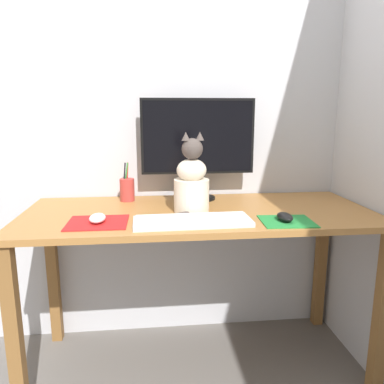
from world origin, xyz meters
TOP-DOWN VIEW (x-y plane):
  - ground_plane at (0.00, 0.00)m, footprint 12.00×12.00m
  - wall_back at (0.00, 0.35)m, footprint 7.00×0.04m
  - wall_side_right at (0.78, 0.00)m, footprint 0.04×7.00m
  - desk at (0.00, 0.00)m, footprint 1.50×0.63m
  - monitor at (0.02, 0.22)m, footprint 0.54×0.17m
  - keyboard at (-0.05, -0.19)m, footprint 0.45×0.17m
  - mousepad_left at (-0.41, -0.15)m, footprint 0.23×0.20m
  - mousepad_right at (0.32, -0.21)m, footprint 0.21×0.19m
  - computer_mouse_left at (-0.41, -0.14)m, footprint 0.06×0.11m
  - computer_mouse_right at (0.31, -0.20)m, footprint 0.06×0.10m
  - cat at (-0.03, -0.02)m, footprint 0.20×0.21m
  - pen_cup at (-0.32, 0.22)m, footprint 0.07×0.07m

SIDE VIEW (x-z plane):
  - ground_plane at x=0.00m, z-range 0.00..0.00m
  - desk at x=0.00m, z-range 0.27..1.02m
  - mousepad_left at x=-0.41m, z-range 0.75..0.75m
  - mousepad_right at x=0.32m, z-range 0.75..0.75m
  - keyboard at x=-0.05m, z-range 0.75..0.77m
  - computer_mouse_right at x=0.31m, z-range 0.75..0.78m
  - computer_mouse_left at x=-0.41m, z-range 0.75..0.78m
  - pen_cup at x=-0.32m, z-range 0.71..0.90m
  - cat at x=-0.03m, z-range 0.71..1.04m
  - monitor at x=0.02m, z-range 0.79..1.27m
  - wall_back at x=0.00m, z-range 0.00..2.50m
  - wall_side_right at x=0.78m, z-range 0.00..2.50m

